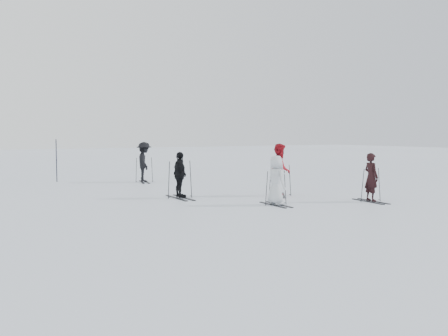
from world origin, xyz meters
The scene contains 12 objects.
ground centered at (0.00, 0.00, 0.00)m, with size 120.00×120.00×0.00m, color silver.
skier_near_dark centered at (3.37, -2.85, 0.79)m, with size 0.58×0.38×1.58m, color black.
skier_red centered at (1.73, -0.05, 0.93)m, with size 0.90×0.70×1.86m, color #A7121D.
skier_grey centered at (0.20, -1.91, 0.77)m, with size 0.75×0.49×1.53m, color silver.
skier_uphill_left centered at (-1.70, 1.12, 0.79)m, with size 0.93×0.39×1.58m, color black.
skier_uphill_far centered at (-0.72, 7.10, 0.91)m, with size 1.18×0.68×1.83m, color black.
skis_near_dark centered at (3.37, -2.85, 0.57)m, with size 0.83×1.57×1.14m, color black, non-canonical shape.
skis_red centered at (1.73, -0.05, 0.58)m, with size 0.84×1.59×1.16m, color black, non-canonical shape.
skis_grey centered at (0.20, -1.91, 0.56)m, with size 0.81×1.54×1.12m, color black, non-canonical shape.
skis_uphill_left centered at (-1.70, 1.12, 0.67)m, with size 0.97×1.84×1.34m, color black, non-canonical shape.
skis_uphill_far centered at (-0.72, 7.10, 0.59)m, with size 0.85×1.61×1.18m, color black, non-canonical shape.
piste_marker centered at (-4.18, 9.31, 0.99)m, with size 0.04×0.04×1.98m, color black.
Camera 1 is at (-8.99, -14.56, 2.26)m, focal length 40.00 mm.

